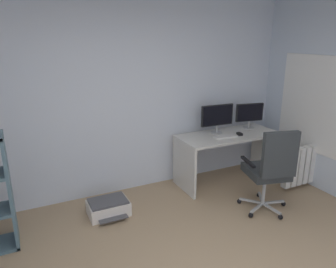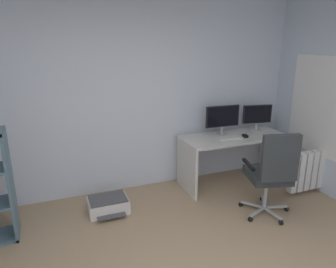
{
  "view_description": "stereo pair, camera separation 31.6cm",
  "coord_description": "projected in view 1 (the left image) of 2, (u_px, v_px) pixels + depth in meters",
  "views": [
    {
      "loc": [
        -1.23,
        -1.59,
        2.13
      ],
      "look_at": [
        0.41,
        1.75,
        0.99
      ],
      "focal_mm": 34.0,
      "sensor_mm": 36.0,
      "label": 1
    },
    {
      "loc": [
        -0.94,
        -1.72,
        2.13
      ],
      "look_at": [
        0.41,
        1.75,
        0.99
      ],
      "focal_mm": 34.0,
      "sensor_mm": 36.0,
      "label": 2
    }
  ],
  "objects": [
    {
      "name": "wall_back",
      "position": [
        116.0,
        98.0,
        4.26
      ],
      "size": [
        5.2,
        0.1,
        2.69
      ],
      "primitive_type": "cube",
      "color": "silver",
      "rests_on": "ground"
    },
    {
      "name": "window_pane",
      "position": [
        320.0,
        106.0,
        4.43
      ],
      "size": [
        0.01,
        1.29,
        1.28
      ],
      "primitive_type": "cube",
      "color": "white"
    },
    {
      "name": "window_frame",
      "position": [
        320.0,
        106.0,
        4.43
      ],
      "size": [
        0.02,
        1.37,
        1.36
      ],
      "primitive_type": "cube",
      "color": "white"
    },
    {
      "name": "desk",
      "position": [
        228.0,
        146.0,
        4.76
      ],
      "size": [
        1.53,
        0.66,
        0.75
      ],
      "color": "silver",
      "rests_on": "ground"
    },
    {
      "name": "monitor_main",
      "position": [
        217.0,
        116.0,
        4.68
      ],
      "size": [
        0.52,
        0.18,
        0.43
      ],
      "color": "#B2B5B7",
      "rests_on": "desk"
    },
    {
      "name": "monitor_secondary",
      "position": [
        250.0,
        114.0,
        4.94
      ],
      "size": [
        0.45,
        0.18,
        0.39
      ],
      "color": "#B2B5B7",
      "rests_on": "desk"
    },
    {
      "name": "keyboard",
      "position": [
        225.0,
        137.0,
        4.56
      ],
      "size": [
        0.35,
        0.16,
        0.02
      ],
      "primitive_type": "cube",
      "rotation": [
        0.0,
        0.0,
        -0.08
      ],
      "color": "silver",
      "rests_on": "desk"
    },
    {
      "name": "computer_mouse",
      "position": [
        240.0,
        134.0,
        4.66
      ],
      "size": [
        0.08,
        0.11,
        0.03
      ],
      "primitive_type": "cube",
      "rotation": [
        0.0,
        0.0,
        -0.22
      ],
      "color": "black",
      "rests_on": "desk"
    },
    {
      "name": "office_chair",
      "position": [
        271.0,
        167.0,
        3.84
      ],
      "size": [
        0.63,
        0.65,
        1.11
      ],
      "color": "#B7BABC",
      "rests_on": "ground"
    },
    {
      "name": "printer",
      "position": [
        108.0,
        207.0,
        3.96
      ],
      "size": [
        0.49,
        0.44,
        0.19
      ],
      "color": "silver",
      "rests_on": "ground"
    },
    {
      "name": "radiator",
      "position": [
        307.0,
        164.0,
        4.64
      ],
      "size": [
        0.88,
        0.1,
        0.56
      ],
      "color": "white",
      "rests_on": "ground"
    }
  ]
}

